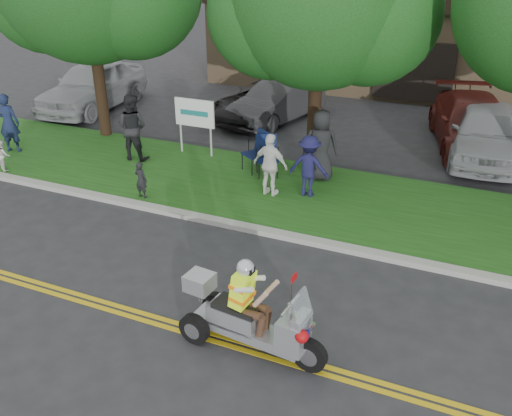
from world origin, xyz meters
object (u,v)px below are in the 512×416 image
at_px(spectator_adult_mid, 132,127).
at_px(parked_car_far_left, 93,85).
at_px(spectator_adult_right, 271,165).
at_px(parked_car_right, 473,124).
at_px(lawn_chair_a, 258,148).
at_px(trike_scooter, 248,318).
at_px(parked_car_left, 277,102).
at_px(spectator_adult_left, 8,123).
at_px(parked_car_mid, 265,101).
at_px(lawn_chair_b, 267,153).
at_px(parked_car_far_right, 485,132).

xyz_separation_m(spectator_adult_mid, parked_car_far_left, (-4.64, 4.08, -0.16)).
relative_size(spectator_adult_right, parked_car_far_left, 0.30).
height_order(spectator_adult_mid, parked_car_right, spectator_adult_mid).
height_order(lawn_chair_a, spectator_adult_right, spectator_adult_right).
bearing_deg(trike_scooter, lawn_chair_a, 117.92).
xyz_separation_m(trike_scooter, lawn_chair_a, (-2.66, 6.63, 0.17)).
xyz_separation_m(spectator_adult_mid, spectator_adult_right, (4.55, -0.74, -0.16)).
distance_m(trike_scooter, parked_car_left, 11.99).
xyz_separation_m(lawn_chair_a, spectator_adult_left, (-7.37, -1.56, 0.25)).
height_order(lawn_chair_a, parked_car_mid, parked_car_mid).
relative_size(spectator_adult_left, spectator_adult_right, 1.11).
height_order(lawn_chair_a, spectator_adult_mid, spectator_adult_mid).
relative_size(lawn_chair_b, parked_car_left, 0.25).
height_order(spectator_adult_mid, spectator_adult_right, spectator_adult_mid).
height_order(parked_car_left, parked_car_mid, parked_car_left).
distance_m(spectator_adult_mid, parked_car_far_left, 6.18).
distance_m(spectator_adult_left, parked_car_mid, 8.43).
distance_m(trike_scooter, lawn_chair_b, 6.86).
height_order(trike_scooter, parked_car_right, trike_scooter).
bearing_deg(spectator_adult_left, spectator_adult_right, 160.80).
xyz_separation_m(parked_car_far_left, parked_car_left, (7.00, 1.24, -0.19)).
relative_size(lawn_chair_b, parked_car_far_right, 0.23).
bearing_deg(parked_car_far_right, spectator_adult_mid, -158.29).
bearing_deg(parked_car_left, spectator_adult_left, -119.81).
bearing_deg(spectator_adult_mid, trike_scooter, 130.99).
bearing_deg(trike_scooter, parked_car_far_left, 143.43).
height_order(lawn_chair_b, parked_car_mid, parked_car_mid).
bearing_deg(parked_car_far_right, parked_car_right, 112.25).
height_order(trike_scooter, parked_car_mid, trike_scooter).
height_order(lawn_chair_a, parked_car_far_right, parked_car_far_right).
bearing_deg(parked_car_right, parked_car_far_left, 170.88).
bearing_deg(lawn_chair_a, parked_car_far_left, -167.75).
xyz_separation_m(parked_car_left, parked_car_right, (6.50, -0.15, 0.08)).
relative_size(parked_car_far_left, parked_car_mid, 1.12).
bearing_deg(spectator_adult_right, lawn_chair_a, -48.16).
bearing_deg(parked_car_far_left, parked_car_right, -0.15).
distance_m(lawn_chair_b, parked_car_right, 6.80).
relative_size(trike_scooter, lawn_chair_a, 2.20).
bearing_deg(parked_car_left, lawn_chair_a, -60.22).
relative_size(spectator_adult_left, parked_car_far_right, 0.37).
distance_m(trike_scooter, spectator_adult_mid, 8.72).
relative_size(spectator_adult_mid, parked_car_far_right, 0.40).
bearing_deg(parked_car_right, spectator_adult_right, -139.83).
xyz_separation_m(lawn_chair_b, spectator_adult_left, (-7.68, -1.37, 0.27)).
bearing_deg(spectator_adult_mid, lawn_chair_b, -179.01).
relative_size(spectator_adult_mid, parked_car_left, 0.45).
bearing_deg(parked_car_far_left, spectator_adult_mid, -46.02).
bearing_deg(spectator_adult_right, parked_car_far_left, -19.34).
bearing_deg(parked_car_far_left, parked_car_left, 5.30).
relative_size(lawn_chair_b, spectator_adult_left, 0.61).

